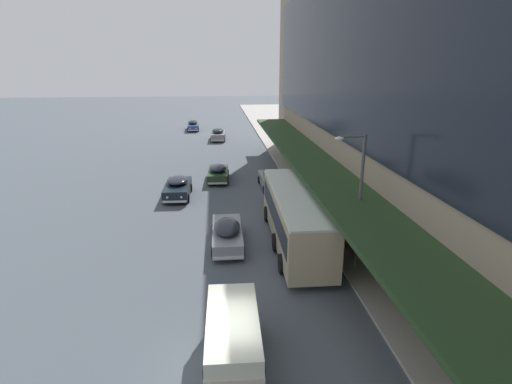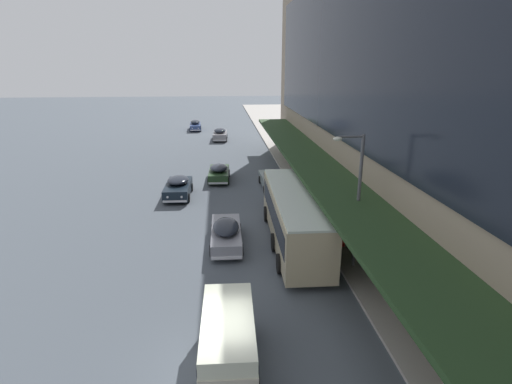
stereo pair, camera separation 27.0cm
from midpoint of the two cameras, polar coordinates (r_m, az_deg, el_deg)
name	(u,v)px [view 1 (the left image)]	position (r m, az deg, el deg)	size (l,w,h in m)	color
ground	(225,370)	(14.81, -5.03, -23.95)	(240.00, 240.00, 0.00)	#4C545C
transit_bus_kerbside_front	(295,215)	(22.52, 5.26, -3.28)	(2.82, 10.62, 3.07)	tan
sedan_oncoming_rear	(178,187)	(31.45, -11.37, 0.68)	(2.05, 4.59, 1.53)	black
sedan_second_mid	(218,173)	(35.30, -5.66, 2.78)	(1.98, 4.46, 1.48)	#243D21
sedan_far_back	(227,233)	(22.74, -4.48, -5.87)	(1.83, 4.94, 1.46)	gray
sedan_second_near	(272,179)	(33.02, 2.03, 1.84)	(1.95, 4.97, 1.54)	gray
sedan_trailing_near	(218,134)	(54.58, -5.60, 8.20)	(2.05, 4.66, 1.61)	gray
sedan_trailing_mid	(193,125)	(63.59, -9.12, 9.39)	(1.92, 5.03, 1.53)	navy
vw_van	(233,337)	(14.28, -3.90, -20.03)	(1.99, 4.59, 1.96)	beige
pedestrian_at_kerb	(359,224)	(23.46, 14.25, -4.44)	(0.60, 0.34, 1.86)	#322B22
street_lamp	(357,192)	(19.57, 13.84, 0.01)	(1.50, 0.28, 6.65)	#4C4C51
fire_hydrant	(344,240)	(22.90, 12.19, -6.72)	(0.20, 0.40, 0.70)	red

